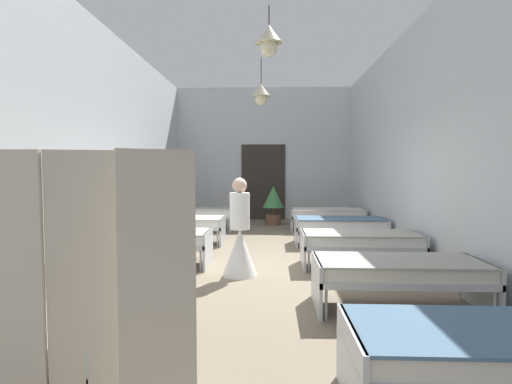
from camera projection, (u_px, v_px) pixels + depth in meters
name	position (u px, v px, depth m)	size (l,w,h in m)	color
ground_plane	(255.00, 269.00, 6.37)	(6.13, 12.76, 0.10)	#7A6B56
room_shell	(258.00, 143.00, 7.49)	(5.93, 12.36, 4.21)	silver
bed_right_row_0	(496.00, 348.00, 2.49)	(1.90, 0.84, 0.57)	#B7BCC1
bed_left_row_1	(103.00, 268.00, 4.52)	(1.90, 0.84, 0.57)	#B7BCC1
bed_right_row_1	(399.00, 271.00, 4.38)	(1.90, 0.84, 0.57)	#B7BCC1
bed_left_row_2	(153.00, 239.00, 6.42)	(1.90, 0.84, 0.57)	#B7BCC1
bed_right_row_2	(360.00, 241.00, 6.28)	(1.90, 0.84, 0.57)	#B7BCC1
bed_left_row_3	(180.00, 223.00, 8.31)	(1.90, 0.84, 0.57)	#B7BCC1
bed_right_row_3	(340.00, 224.00, 8.17)	(1.90, 0.84, 0.57)	#B7BCC1
bed_left_row_4	(197.00, 213.00, 10.21)	(1.90, 0.84, 0.57)	#B7BCC1
bed_right_row_4	(327.00, 214.00, 10.07)	(1.90, 0.84, 0.57)	#B7BCC1
nurse_near_aisle	(240.00, 240.00, 5.79)	(0.52, 0.52, 1.49)	white
potted_plant	(273.00, 201.00, 11.15)	(0.60, 0.60, 1.13)	brown
privacy_screen	(85.00, 304.00, 2.12)	(1.24, 0.25, 1.70)	#BCB29E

